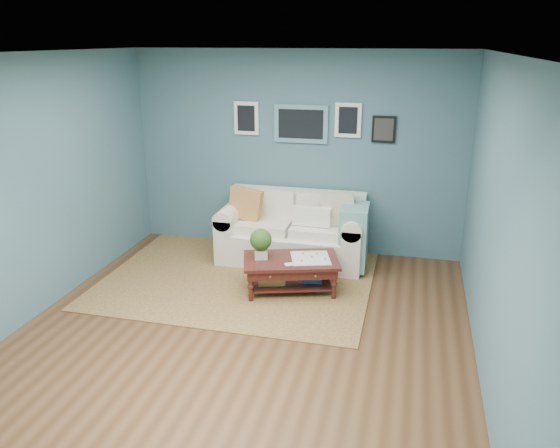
% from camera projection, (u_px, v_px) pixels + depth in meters
% --- Properties ---
extents(room_shell, '(5.00, 5.02, 2.70)m').
position_uv_depth(room_shell, '(241.00, 203.00, 5.10)').
color(room_shell, brown).
rests_on(room_shell, ground).
extents(area_rug, '(3.23, 2.58, 0.01)m').
position_uv_depth(area_rug, '(239.00, 278.00, 6.76)').
color(area_rug, brown).
rests_on(area_rug, ground).
extents(loveseat, '(1.94, 0.88, 1.00)m').
position_uv_depth(loveseat, '(299.00, 231.00, 7.19)').
color(loveseat, silver).
rests_on(loveseat, ground).
extents(coffee_table, '(1.23, 0.93, 0.76)m').
position_uv_depth(coffee_table, '(286.00, 264.00, 6.32)').
color(coffee_table, black).
rests_on(coffee_table, ground).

